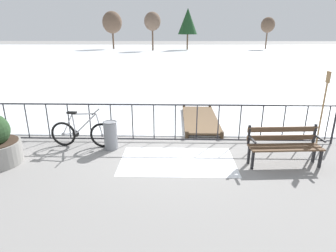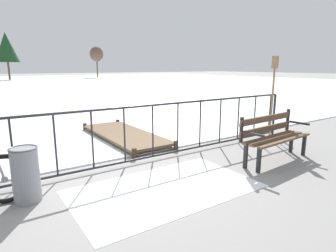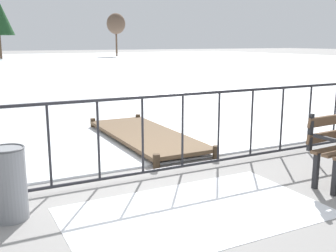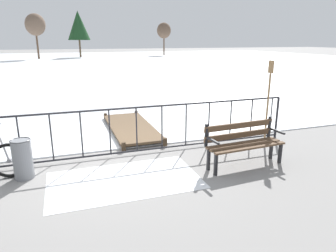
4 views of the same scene
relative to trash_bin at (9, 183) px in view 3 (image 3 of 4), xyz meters
The scene contains 6 objects.
ground_plane 1.50m from the trash_bin, 20.20° to the left, with size 160.00×160.00×0.00m, color gray.
snow_patch 1.88m from the trash_bin, 22.36° to the right, with size 2.66×1.55×0.01m, color white.
railing_fence 1.46m from the trash_bin, 20.20° to the left, with size 9.06×0.06×1.07m.
trash_bin is the anchor object (origin of this frame).
wooden_dock 3.38m from the trash_bin, 42.68° to the left, with size 1.10×3.07×0.20m.
tree_centre 45.16m from the trash_bin, 68.48° to the left, with size 2.18×2.18×5.00m.
Camera 3 is at (-1.68, -4.50, 1.72)m, focal length 42.83 mm.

